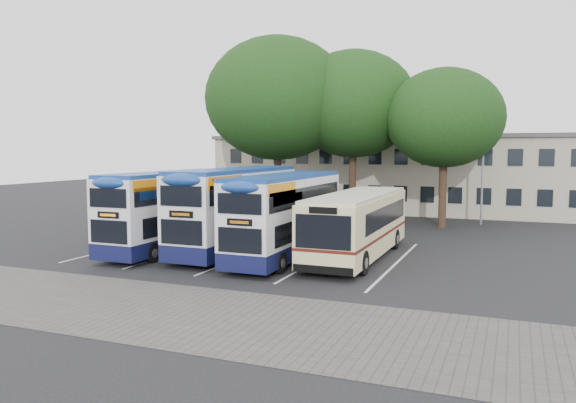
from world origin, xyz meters
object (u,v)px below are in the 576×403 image
Objects in this scene: tree_right at (444,118)px; lamp_post at (483,149)px; tree_mid at (353,104)px; bus_dd_mid at (237,206)px; tree_left at (278,99)px; bus_dd_right at (286,212)px; bus_single at (358,221)px; bus_dd_left at (172,207)px.

lamp_post is at bearing 44.26° from tree_right.
tree_mid reaches higher than bus_dd_mid.
tree_right is at bearing 56.38° from bus_dd_mid.
tree_left is 15.70m from bus_dd_right.
bus_single is (-4.69, -14.24, -3.36)m from lamp_post.
tree_mid reaches higher than lamp_post.
tree_left is 14.58m from bus_dd_left.
bus_dd_mid is 0.97× the size of bus_single.
tree_right is at bearing -10.87° from tree_mid.
bus_dd_right is at bearing -155.36° from bus_single.
bus_single is at bearing 9.14° from bus_dd_left.
tree_right is 18.46m from bus_dd_left.
lamp_post is 0.88× the size of tree_right.
tree_mid is 16.75m from bus_dd_left.
bus_dd_mid reaches higher than bus_dd_left.
tree_mid is 15.23m from bus_dd_mid.
bus_dd_mid reaches higher than bus_single.
bus_dd_mid is at bearing -76.15° from tree_left.
bus_dd_left is 3.32m from bus_dd_mid.
tree_left reaches higher than bus_dd_left.
bus_dd_right is at bearing -86.52° from tree_mid.
lamp_post is at bearing 71.75° from bus_single.
lamp_post reaches higher than bus_single.
tree_mid is at bearing -173.33° from lamp_post.
bus_dd_right is at bearing -112.16° from tree_right.
bus_dd_right is (0.89, -14.63, -6.06)m from tree_mid.
bus_single is at bearing 24.64° from bus_dd_right.
lamp_post is 21.19m from bus_dd_left.
bus_single is (-2.40, -12.01, -5.33)m from tree_right.
tree_left is at bearing 103.85° from bus_dd_mid.
lamp_post is at bearing 6.67° from tree_mid.
bus_dd_mid is (3.02, -12.24, -6.35)m from tree_left.
lamp_post is 0.76× the size of tree_mid.
tree_left is 5.35m from tree_mid.
tree_left is 1.08× the size of tree_mid.
bus_single is (9.22, 1.48, -0.46)m from bus_dd_left.
tree_mid reaches higher than bus_dd_right.
bus_dd_right is (2.95, -0.76, -0.12)m from bus_dd_mid.
tree_mid is at bearing 81.55° from bus_dd_mid.
tree_mid reaches higher than bus_dd_left.
bus_dd_left is 0.93× the size of bus_single.
tree_left reaches higher than tree_right.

